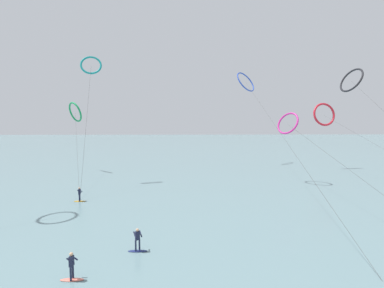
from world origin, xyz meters
TOP-DOWN VIEW (x-y plane):
  - sea_water at (0.00, 104.74)m, footprint 400.00×200.00m
  - surfer_coral at (-7.36, 9.73)m, footprint 1.40×0.60m
  - surfer_amber at (-13.02, 26.54)m, footprint 1.40×0.60m
  - surfer_navy at (-4.10, 13.38)m, footprint 1.40×0.69m
  - kite_teal at (-14.96, 38.06)m, footprint 3.68×12.65m
  - kite_cobalt at (13.04, 57.21)m, footprint 5.88×51.34m
  - kite_emerald at (-21.12, 47.44)m, footprint 10.07×22.82m
  - kite_magenta at (15.05, 36.22)m, footprint 3.44×32.83m
  - kite_crimson at (27.31, 49.70)m, footprint 4.87×41.04m
  - kite_charcoal at (24.89, 36.73)m, footprint 3.51×28.75m

SIDE VIEW (x-z plane):
  - sea_water at x=0.00m, z-range 0.00..0.08m
  - surfer_coral at x=-7.36m, z-range -0.03..1.67m
  - surfer_amber at x=-13.02m, z-range -0.03..1.67m
  - surfer_navy at x=-4.10m, z-range -0.03..1.67m
  - kite_magenta at x=15.05m, z-range 3.72..14.64m
  - kite_crimson at x=27.31m, z-range 4.26..17.54m
  - kite_emerald at x=-21.12m, z-range 4.66..17.83m
  - kite_charcoal at x=24.89m, z-range 6.92..24.57m
  - kite_teal at x=-14.96m, z-range 8.24..27.85m
  - kite_cobalt at x=13.04m, z-range 7.98..28.63m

